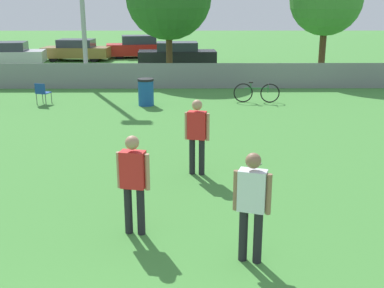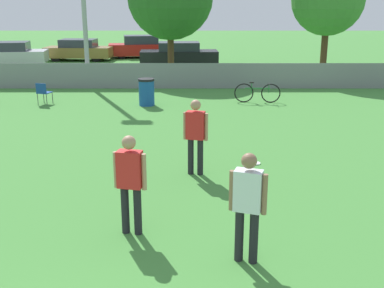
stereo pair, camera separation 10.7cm
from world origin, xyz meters
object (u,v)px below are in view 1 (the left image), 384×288
Objects in this scene: frisbee_disc at (256,163)px; parked_car_red at (139,47)px; player_receiver_white at (252,200)px; parked_car_silver at (7,54)px; bicycle_sideline at (257,93)px; player_defender_red at (197,132)px; parked_car_tan at (77,50)px; player_thrower_red at (133,178)px; folding_chair_sideline at (42,92)px; trash_bin at (146,92)px; parked_car_dark at (177,54)px.

parked_car_red reaches higher than frisbee_disc.
parked_car_silver is at bearing 136.15° from player_receiver_white.
parked_car_silver reaches higher than bicycle_sideline.
player_defender_red reaches higher than parked_car_tan.
folding_chair_sideline is at bearing 126.48° from player_thrower_red.
parked_car_red is (3.81, 1.69, 0.03)m from parked_car_tan.
parked_car_tan is at bearing 29.51° from parked_car_silver.
trash_bin is (-4.12, -0.48, 0.12)m from bicycle_sideline.
parked_car_silver is at bearing 145.00° from bicycle_sideline.
parked_car_red reaches higher than parked_car_silver.
trash_bin is 14.87m from parked_car_tan.
trash_bin is at bearing 117.69° from player_defender_red.
parked_car_tan is 0.95× the size of parked_car_red.
folding_chair_sideline is 3.83m from trash_bin.
player_thrower_red is 11.27m from folding_chair_sideline.
trash_bin reaches higher than bicycle_sideline.
parked_car_silver is at bearing -158.66° from parked_car_red.
parked_car_silver is at bearing -140.05° from parked_car_tan.
parked_car_tan is (-5.58, 13.78, 0.17)m from trash_bin.
folding_chair_sideline is (-6.97, 6.80, 0.46)m from frisbee_disc.
parked_car_red is (-4.91, 22.08, 0.68)m from frisbee_disc.
player_thrower_red is (-1.78, 0.90, 0.00)m from player_receiver_white.
frisbee_disc is 22.63m from parked_car_red.
trash_bin is 0.21× the size of parked_car_dark.
bicycle_sideline is 0.40× the size of parked_car_tan.
parked_car_red is (-1.77, 15.47, 0.20)m from trash_bin.
player_receiver_white is 11.31m from trash_bin.
player_receiver_white is 2.00m from player_thrower_red.
parked_car_silver is (-11.51, 22.23, -0.29)m from player_receiver_white.
parked_car_red is at bearing 115.54° from bicycle_sideline.
bicycle_sideline is at bearing 100.55° from player_receiver_white.
folding_chair_sideline is 0.81× the size of trash_bin.
folding_chair_sideline is 0.46× the size of bicycle_sideline.
frisbee_disc is at bearing -85.23° from parked_car_dark.
parked_car_tan is at bearing -65.38° from folding_chair_sideline.
parked_car_red is at bearing 119.42° from parked_car_dark.
player_thrower_red is 0.97× the size of bicycle_sideline.
frisbee_disc is 0.06× the size of parked_car_silver.
player_defender_red is 7.53m from trash_bin.
folding_chair_sideline reaches higher than bicycle_sideline.
player_defender_red reaches higher than frisbee_disc.
parked_car_silver is 0.96× the size of parked_car_dark.
trash_bin is at bearing -169.18° from bicycle_sideline.
folding_chair_sideline is 12.19m from parked_car_silver.
bicycle_sideline is at bearing -77.62° from parked_car_red.
parked_car_red is at bearing 117.81° from player_receiver_white.
folding_chair_sideline is 0.17× the size of parked_car_dark.
parked_car_dark reaches higher than trash_bin.
frisbee_disc is 0.16× the size of bicycle_sideline.
player_receiver_white reaches higher than trash_bin.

